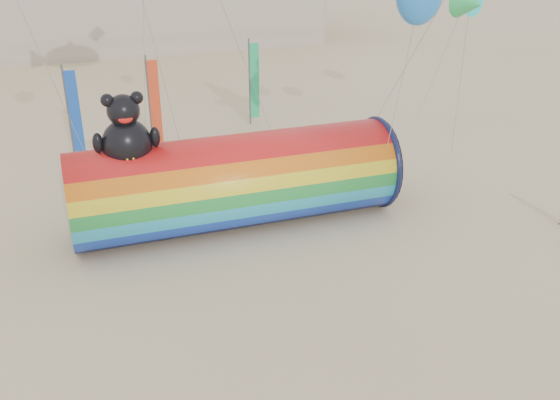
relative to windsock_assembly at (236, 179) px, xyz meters
name	(u,v)px	position (x,y,z in m)	size (l,w,h in m)	color
ground	(281,279)	(0.28, -4.76, -2.03)	(160.00, 160.00, 0.00)	#CCB58C
windsock_assembly	(236,179)	(0.00, 0.00, 0.00)	(13.25, 4.03, 6.11)	red
festival_banners	(166,99)	(-1.00, 10.59, 0.61)	(11.13, 3.59, 5.20)	#59595E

